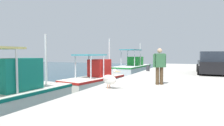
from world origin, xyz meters
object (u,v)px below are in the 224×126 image
at_px(fishing_boat_second, 3,96).
at_px(pelican, 110,79).
at_px(fishing_boat_third, 95,79).
at_px(fishing_boat_fourth, 133,68).
at_px(parked_car, 211,64).
at_px(fisherman_standing, 160,65).
at_px(mooring_bollard_second, 148,68).

bearing_deg(fishing_boat_second, pelican, -55.26).
xyz_separation_m(fishing_boat_third, pelican, (-3.69, -2.71, 0.59)).
height_order(fishing_boat_second, pelican, fishing_boat_second).
height_order(fishing_boat_fourth, parked_car, fishing_boat_fourth).
bearing_deg(pelican, fishing_boat_third, 36.23).
distance_m(fishing_boat_third, parked_car, 8.32).
distance_m(fishing_boat_second, fisherman_standing, 6.55).
xyz_separation_m(fisherman_standing, mooring_bollard_second, (6.50, 2.04, -0.69)).
relative_size(pelican, parked_car, 0.23).
xyz_separation_m(fishing_boat_third, fishing_boat_fourth, (9.19, 0.34, 0.06)).
bearing_deg(fisherman_standing, parked_car, -21.62).
height_order(fisherman_standing, parked_car, fisherman_standing).
bearing_deg(fishing_boat_second, fisherman_standing, -50.31).
bearing_deg(mooring_bollard_second, fisherman_standing, -162.56).
height_order(fishing_boat_fourth, pelican, fishing_boat_fourth).
bearing_deg(fishing_boat_second, parked_car, -35.51).
bearing_deg(fisherman_standing, fishing_boat_second, 129.69).
xyz_separation_m(fisherman_standing, parked_car, (6.39, -2.53, -0.21)).
relative_size(fishing_boat_second, pelican, 6.40).
bearing_deg(parked_car, fisherman_standing, 158.38).
xyz_separation_m(fishing_boat_second, parked_car, (10.51, -7.50, 0.85)).
relative_size(fishing_boat_third, parked_car, 1.20).
bearing_deg(fishing_boat_fourth, fisherman_standing, -156.82).
height_order(fishing_boat_third, fishing_boat_fourth, fishing_boat_fourth).
relative_size(fishing_boat_second, parked_car, 1.50).
relative_size(fishing_boat_third, pelican, 5.11).
distance_m(fishing_boat_second, parked_car, 12.94).
height_order(fishing_boat_third, pelican, fishing_boat_third).
bearing_deg(mooring_bollard_second, fishing_boat_fourth, 30.59).
height_order(fishing_boat_second, fishing_boat_third, fishing_boat_third).
xyz_separation_m(pelican, mooring_bollard_second, (8.34, 0.36, -0.17)).
bearing_deg(fishing_boat_second, fishing_boat_third, -5.60).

